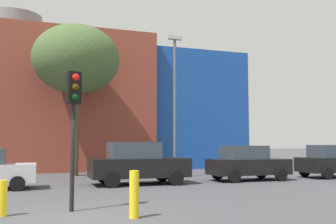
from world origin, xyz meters
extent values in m
plane|color=#47474C|center=(0.00, 0.00, 0.00)|extent=(200.00, 200.00, 0.00)
cube|color=brown|center=(-2.44, 20.78, 4.72)|extent=(18.90, 11.65, 9.44)
cube|color=#19479E|center=(10.76, 20.78, 4.36)|extent=(7.50, 10.49, 8.73)
cylinder|color=slate|center=(-2.44, 20.78, 10.44)|extent=(4.00, 4.00, 2.00)
cylinder|color=black|center=(-1.43, 7.76, 0.29)|extent=(0.58, 0.20, 0.58)
cylinder|color=black|center=(-1.43, 6.10, 0.29)|extent=(0.58, 0.20, 0.58)
cube|color=black|center=(3.65, 6.93, 0.75)|extent=(4.38, 1.88, 0.83)
cube|color=#333D47|center=(3.39, 6.93, 1.53)|extent=(2.19, 1.67, 0.73)
cylinder|color=black|center=(5.06, 7.89, 0.33)|extent=(0.67, 0.23, 0.67)
cylinder|color=black|center=(5.06, 5.97, 0.33)|extent=(0.67, 0.23, 0.67)
cylinder|color=black|center=(2.24, 7.89, 0.33)|extent=(0.67, 0.23, 0.67)
cylinder|color=black|center=(2.24, 5.97, 0.33)|extent=(0.67, 0.23, 0.67)
cube|color=black|center=(9.28, 6.93, 0.68)|extent=(3.98, 1.70, 0.76)
cube|color=#333D47|center=(9.04, 6.93, 1.39)|extent=(1.99, 1.52, 0.66)
cylinder|color=black|center=(10.56, 7.81, 0.30)|extent=(0.61, 0.21, 0.61)
cylinder|color=black|center=(10.56, 6.06, 0.30)|extent=(0.61, 0.21, 0.61)
cylinder|color=black|center=(8.00, 7.81, 0.30)|extent=(0.61, 0.21, 0.61)
cylinder|color=black|center=(8.00, 6.06, 0.30)|extent=(0.61, 0.21, 0.61)
cube|color=black|center=(14.63, 6.93, 0.69)|extent=(4.04, 1.73, 0.77)
cube|color=#333D47|center=(14.39, 6.93, 1.41)|extent=(2.02, 1.54, 0.67)
cylinder|color=black|center=(13.33, 7.82, 0.31)|extent=(0.62, 0.21, 0.62)
cylinder|color=black|center=(13.33, 6.05, 0.31)|extent=(0.62, 0.21, 0.62)
cylinder|color=black|center=(0.14, 0.85, 1.47)|extent=(0.12, 0.12, 2.93)
cube|color=black|center=(0.14, 0.85, 3.38)|extent=(0.41, 0.32, 0.90)
sphere|color=red|center=(0.17, 0.71, 3.66)|extent=(0.20, 0.20, 0.20)
sphere|color=#3C2905|center=(0.17, 0.71, 3.38)|extent=(0.20, 0.20, 0.20)
sphere|color=black|center=(0.17, 0.71, 3.10)|extent=(0.20, 0.20, 0.20)
cylinder|color=brown|center=(1.36, 12.60, 2.66)|extent=(0.49, 0.49, 5.33)
ellipsoid|color=#476033|center=(1.36, 12.60, 6.71)|extent=(5.01, 5.01, 4.01)
cylinder|color=yellow|center=(-1.60, 0.69, 0.45)|extent=(0.24, 0.24, 0.91)
cylinder|color=yellow|center=(1.50, -0.64, 0.58)|extent=(0.24, 0.24, 1.17)
cylinder|color=#59595E|center=(6.44, 9.82, 3.78)|extent=(0.16, 0.16, 7.56)
cube|color=#B2B2B2|center=(6.44, 9.82, 7.71)|extent=(0.80, 0.24, 0.20)
camera|label=1|loc=(-0.91, -10.14, 1.85)|focal=41.57mm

